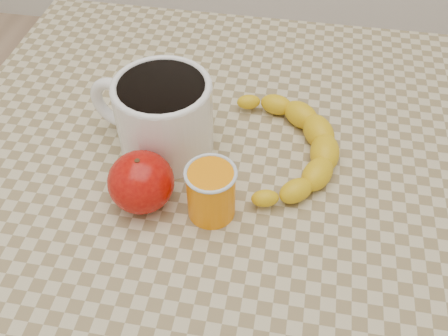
% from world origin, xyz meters
% --- Properties ---
extents(table, '(0.80, 0.80, 0.75)m').
position_xyz_m(table, '(0.00, 0.00, 0.66)').
color(table, tan).
rests_on(table, ground).
extents(coffee_mug, '(0.19, 0.15, 0.11)m').
position_xyz_m(coffee_mug, '(-0.09, 0.05, 0.81)').
color(coffee_mug, white).
rests_on(coffee_mug, table).
extents(orange_juice_glass, '(0.06, 0.06, 0.07)m').
position_xyz_m(orange_juice_glass, '(-0.01, -0.05, 0.79)').
color(orange_juice_glass, orange).
rests_on(orange_juice_glass, table).
extents(apple, '(0.10, 0.10, 0.07)m').
position_xyz_m(apple, '(-0.09, -0.05, 0.79)').
color(apple, '#8B0504').
rests_on(apple, table).
extents(banana, '(0.21, 0.27, 0.04)m').
position_xyz_m(banana, '(0.07, 0.06, 0.77)').
color(banana, yellow).
rests_on(banana, table).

